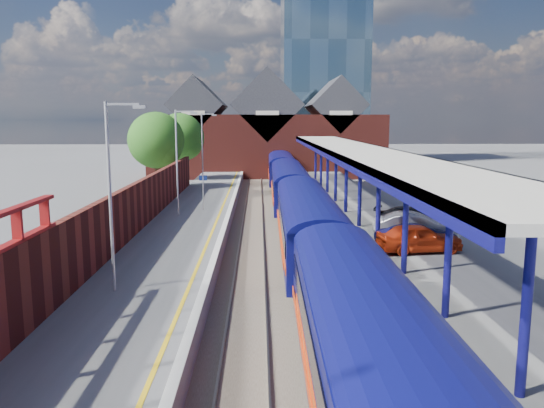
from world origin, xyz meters
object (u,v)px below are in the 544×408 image
Objects in this scene: platform_sign at (203,186)px; parked_car_blue at (418,235)px; parked_car_dark at (415,219)px; lamp_post_c at (179,156)px; parked_car_silver at (415,226)px; lamp_post_d at (204,145)px; lamp_post_b at (113,185)px; train at (296,198)px; parked_car_red at (419,238)px.

platform_sign is 16.51m from parked_car_blue.
lamp_post_c is at bearing 89.92° from parked_car_dark.
parked_car_silver is at bearing -175.26° from parked_car_dark.
lamp_post_c is at bearing -90.00° from lamp_post_d.
parked_car_blue is (13.34, -25.31, -3.40)m from lamp_post_d.
parked_car_silver is at bearing -38.43° from platform_sign.
parked_car_dark is at bearing -20.66° from lamp_post_c.
lamp_post_b is 18.13m from parked_car_dark.
lamp_post_d reaches higher than parked_car_silver.
lamp_post_b reaches higher than train.
parked_car_red is at bearing 175.88° from parked_car_silver.
parked_car_dark is at bearing -21.09° from parked_car_red.
parked_car_blue is (-0.33, -1.55, -0.13)m from parked_car_silver.
lamp_post_b reaches higher than parked_car_dark.
parked_car_red is 1.17m from parked_car_blue.
parked_car_dark is (14.34, -21.41, -3.32)m from lamp_post_d.
lamp_post_c is 1.00× the size of lamp_post_d.
parked_car_dark is (12.97, -7.41, -1.02)m from platform_sign.
lamp_post_c reaches higher than parked_car_dark.
lamp_post_c and lamp_post_d have the same top height.
lamp_post_b is 15.31m from parked_car_blue.
parked_car_red is 0.89× the size of parked_car_dark.
lamp_post_c reaches higher than platform_sign.
lamp_post_b is (-7.86, -16.18, 2.87)m from train.
platform_sign is at bearing 60.07° from parked_car_silver.
parked_car_red is at bearing -63.70° from lamp_post_d.
parked_car_dark is 4.03m from parked_car_blue.
parked_car_dark is at bearing -7.34° from parked_car_silver.
lamp_post_d reaches higher than train.
parked_car_red is at bearing -38.62° from lamp_post_c.
lamp_post_c reaches higher than parked_car_silver.
train reaches higher than parked_car_silver.
lamp_post_c is 16.06m from parked_car_silver.
lamp_post_c is at bearing 90.00° from lamp_post_b.
platform_sign is at bearing 55.74° from lamp_post_c.
lamp_post_b is at bearing -90.00° from lamp_post_d.
train is at bearing -63.59° from lamp_post_d.
parked_car_dark is at bearing -29.72° from platform_sign.
lamp_post_d is at bearing 54.39° from parked_car_dark.
train is 6.77m from platform_sign.
lamp_post_c is 1.52× the size of parked_car_dark.
lamp_post_d reaches higher than platform_sign.
platform_sign is at bearing 164.34° from train.
train is 9.42× the size of lamp_post_b.
train reaches higher than parked_car_red.
platform_sign is 0.54× the size of parked_car_dark.
lamp_post_d is (0.00, 32.00, 0.00)m from lamp_post_b.
lamp_post_c is 17.05m from parked_car_red.
lamp_post_d is at bearing 116.41° from train.
platform_sign is at bearing 27.47° from parked_car_blue.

